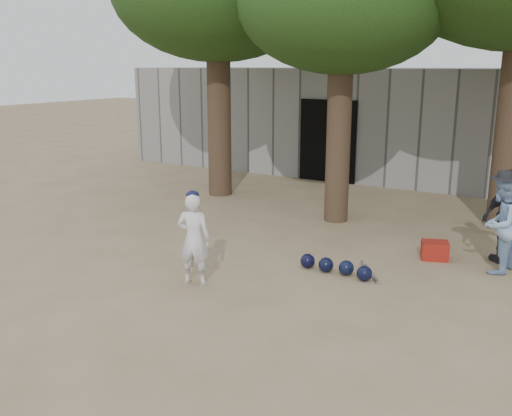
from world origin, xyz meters
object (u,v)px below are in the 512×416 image
Objects in this scene: boy_player at (194,239)px; red_bag at (435,250)px; spectator_dark at (508,216)px; spectator_blue at (500,225)px.

red_bag is at bearing -150.96° from boy_player.
spectator_dark is 3.62× the size of red_bag.
spectator_dark reaches higher than spectator_blue.
spectator_blue is at bearing -160.48° from boy_player.
spectator_blue is at bearing -6.21° from red_bag.
spectator_dark is (0.04, 0.55, 0.01)m from spectator_blue.
boy_player is 4.00m from red_bag.
spectator_dark is 1.25m from red_bag.
boy_player reaches higher than red_bag.
red_bag is (2.74, 2.86, -0.52)m from boy_player.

